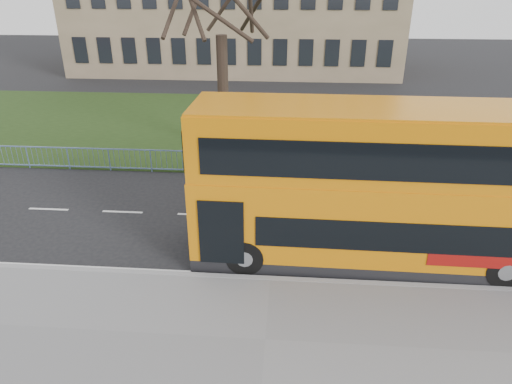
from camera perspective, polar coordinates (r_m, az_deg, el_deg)
ground at (r=15.34m, az=2.07°, el=-7.66°), size 120.00×120.00×0.00m
kerb at (r=14.02m, az=1.79°, el=-10.86°), size 80.00×0.20×0.14m
grass_verge at (r=28.41m, az=3.37°, el=8.27°), size 80.00×15.40×0.08m
guard_railing at (r=20.97m, az=2.90°, el=3.46°), size 40.00×0.12×1.10m
bare_tree at (r=23.16m, az=-4.45°, el=21.69°), size 9.56×9.56×13.65m
yellow_bus at (r=14.41m, az=16.05°, el=1.05°), size 11.87×3.01×4.96m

